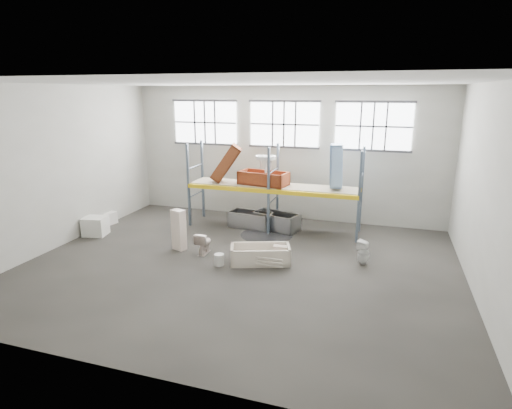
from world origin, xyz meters
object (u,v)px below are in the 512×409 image
at_px(steel_tub_left, 251,220).
at_px(toilet_beige, 204,243).
at_px(blue_tub_upright, 336,166).
at_px(cistern_tall, 179,230).
at_px(bucket, 219,260).
at_px(rust_tub_flat, 264,178).
at_px(toilet_white, 363,252).
at_px(bathtub_beige, 260,254).
at_px(steel_tub_right, 276,221).
at_px(carton_near, 95,226).

bearing_deg(steel_tub_left, toilet_beige, -101.33).
height_order(steel_tub_left, blue_tub_upright, blue_tub_upright).
xyz_separation_m(cistern_tall, bucket, (1.66, -0.77, -0.47)).
xyz_separation_m(steel_tub_left, rust_tub_flat, (0.44, 0.09, 1.54)).
xyz_separation_m(toilet_white, steel_tub_left, (-4.11, 2.25, -0.08)).
xyz_separation_m(bathtub_beige, toilet_beige, (-1.85, 0.16, 0.09)).
height_order(bathtub_beige, toilet_white, toilet_white).
relative_size(steel_tub_right, blue_tub_upright, 1.15).
distance_m(toilet_beige, steel_tub_right, 3.26).
bearing_deg(toilet_white, rust_tub_flat, -106.96).
height_order(steel_tub_left, steel_tub_right, steel_tub_right).
distance_m(bathtub_beige, cistern_tall, 2.75).
height_order(bathtub_beige, carton_near, carton_near).
distance_m(bathtub_beige, carton_near, 6.13).
relative_size(bathtub_beige, blue_tub_upright, 1.19).
bearing_deg(bucket, toilet_beige, 139.00).
height_order(bathtub_beige, cistern_tall, cistern_tall).
xyz_separation_m(blue_tub_upright, carton_near, (-7.77, -2.58, -2.08)).
relative_size(toilet_beige, steel_tub_right, 0.41).
bearing_deg(blue_tub_upright, toilet_beige, -139.57).
height_order(rust_tub_flat, blue_tub_upright, blue_tub_upright).
bearing_deg(toilet_white, bucket, -56.05).
xyz_separation_m(toilet_white, steel_tub_right, (-3.19, 2.30, -0.06)).
distance_m(cistern_tall, steel_tub_left, 3.14).
relative_size(steel_tub_left, steel_tub_right, 0.95).
distance_m(bucket, carton_near, 5.17).
bearing_deg(bucket, blue_tub_upright, 53.52).
height_order(steel_tub_right, bucket, steel_tub_right).
height_order(toilet_beige, steel_tub_right, toilet_beige).
relative_size(bathtub_beige, steel_tub_left, 1.09).
relative_size(toilet_white, steel_tub_left, 0.47).
relative_size(toilet_beige, bucket, 2.07).
height_order(bathtub_beige, blue_tub_upright, blue_tub_upright).
bearing_deg(carton_near, cistern_tall, -5.76).
bearing_deg(toilet_beige, steel_tub_right, -118.65).
height_order(steel_tub_right, carton_near, carton_near).
xyz_separation_m(steel_tub_left, carton_near, (-4.83, -2.43, 0.03)).
xyz_separation_m(rust_tub_flat, carton_near, (-5.26, -2.53, -1.50)).
distance_m(toilet_beige, toilet_white, 4.72).
relative_size(steel_tub_right, bucket, 5.02).
bearing_deg(bathtub_beige, toilet_beige, 155.53).
height_order(steel_tub_left, carton_near, carton_near).
distance_m(toilet_white, steel_tub_left, 4.69).
xyz_separation_m(bathtub_beige, blue_tub_upright, (1.67, 3.16, 2.15)).
height_order(bathtub_beige, steel_tub_left, steel_tub_left).
distance_m(bathtub_beige, steel_tub_right, 3.08).
bearing_deg(rust_tub_flat, toilet_beige, -108.89).
bearing_deg(toilet_beige, bathtub_beige, 173.66).
relative_size(toilet_beige, carton_near, 0.92).
distance_m(cistern_tall, rust_tub_flat, 3.62).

